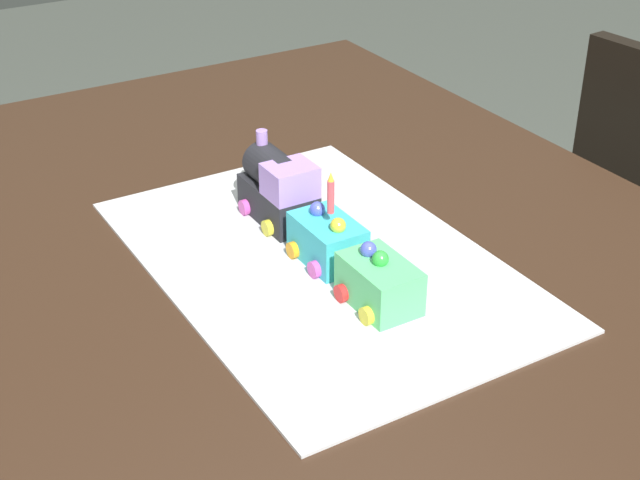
# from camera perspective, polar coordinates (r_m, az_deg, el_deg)

# --- Properties ---
(dining_table) EXTENTS (1.40, 1.00, 0.74)m
(dining_table) POSITION_cam_1_polar(r_m,az_deg,el_deg) (1.31, -0.61, -3.86)
(dining_table) COLOR #382316
(dining_table) RESTS_ON ground
(cake_board) EXTENTS (0.60, 0.40, 0.00)m
(cake_board) POSITION_cam_1_polar(r_m,az_deg,el_deg) (1.19, 0.00, -1.33)
(cake_board) COLOR silver
(cake_board) RESTS_ON dining_table
(cake_locomotive) EXTENTS (0.14, 0.08, 0.12)m
(cake_locomotive) POSITION_cam_1_polar(r_m,az_deg,el_deg) (1.27, -2.56, 3.20)
(cake_locomotive) COLOR #232328
(cake_locomotive) RESTS_ON cake_board
(cake_car_gondola_turquoise) EXTENTS (0.10, 0.08, 0.07)m
(cake_car_gondola_turquoise) POSITION_cam_1_polar(r_m,az_deg,el_deg) (1.18, 0.46, -0.01)
(cake_car_gondola_turquoise) COLOR #38B7C6
(cake_car_gondola_turquoise) RESTS_ON cake_board
(cake_car_caboose_mint_green) EXTENTS (0.10, 0.08, 0.07)m
(cake_car_caboose_mint_green) POSITION_cam_1_polar(r_m,az_deg,el_deg) (1.10, 3.66, -2.65)
(cake_car_caboose_mint_green) COLOR #59CC7A
(cake_car_caboose_mint_green) RESTS_ON cake_board
(birthday_candle) EXTENTS (0.01, 0.01, 0.06)m
(birthday_candle) POSITION_cam_1_polar(r_m,az_deg,el_deg) (1.14, 0.66, 2.89)
(birthday_candle) COLOR #F24C59
(birthday_candle) RESTS_ON cake_car_gondola_turquoise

